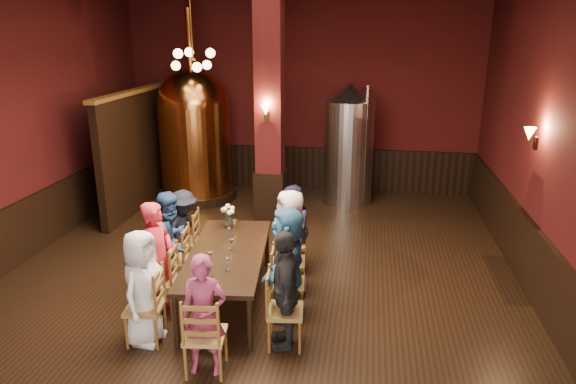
% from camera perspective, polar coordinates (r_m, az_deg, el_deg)
% --- Properties ---
extents(room, '(10.00, 10.02, 4.50)m').
position_cam_1_polar(room, '(7.06, -3.97, 6.16)').
color(room, black).
rests_on(room, ground).
extents(wainscot_right, '(0.08, 9.90, 1.00)m').
position_cam_1_polar(wainscot_right, '(7.82, 26.25, -8.07)').
color(wainscot_right, black).
rests_on(wainscot_right, ground).
extents(wainscot_back, '(7.90, 0.08, 1.00)m').
position_cam_1_polar(wainscot_back, '(12.22, 1.36, 2.71)').
color(wainscot_back, black).
rests_on(wainscot_back, ground).
extents(wainscot_left, '(0.08, 9.90, 1.00)m').
position_cam_1_polar(wainscot_left, '(9.27, -28.41, -4.46)').
color(wainscot_left, black).
rests_on(wainscot_left, ground).
extents(column, '(0.58, 0.58, 4.50)m').
position_cam_1_polar(column, '(9.82, -2.03, 9.44)').
color(column, '#430E10').
rests_on(column, ground).
extents(partition, '(0.22, 3.50, 2.40)m').
position_cam_1_polar(partition, '(11.29, -16.22, 4.41)').
color(partition, black).
rests_on(partition, ground).
extents(pendant_cluster, '(0.90, 0.90, 1.70)m').
position_cam_1_polar(pendant_cluster, '(10.23, -10.52, 14.28)').
color(pendant_cluster, '#A57226').
rests_on(pendant_cluster, room).
extents(sconce_wall, '(0.20, 0.20, 0.36)m').
position_cam_1_polar(sconce_wall, '(8.03, 25.89, 5.46)').
color(sconce_wall, black).
rests_on(sconce_wall, room).
extents(sconce_column, '(0.20, 0.20, 0.36)m').
position_cam_1_polar(sconce_column, '(9.54, -2.38, 8.89)').
color(sconce_column, black).
rests_on(sconce_column, column).
extents(dining_table, '(1.26, 2.49, 0.75)m').
position_cam_1_polar(dining_table, '(7.13, -6.77, -7.07)').
color(dining_table, black).
rests_on(dining_table, ground).
extents(chair_0, '(0.51, 0.51, 0.92)m').
position_cam_1_polar(chair_0, '(6.56, -15.65, -12.18)').
color(chair_0, brown).
rests_on(chair_0, ground).
extents(person_0, '(0.54, 0.76, 1.44)m').
position_cam_1_polar(person_0, '(6.44, -15.84, -10.18)').
color(person_0, white).
rests_on(person_0, ground).
extents(chair_1, '(0.51, 0.51, 0.92)m').
position_cam_1_polar(chair_1, '(7.12, -13.99, -9.55)').
color(chair_1, brown).
rests_on(chair_1, ground).
extents(person_1, '(0.42, 0.60, 1.56)m').
position_cam_1_polar(person_1, '(6.98, -14.19, -7.20)').
color(person_1, red).
rests_on(person_1, ground).
extents(chair_2, '(0.51, 0.51, 0.92)m').
position_cam_1_polar(chair_2, '(7.69, -12.62, -7.33)').
color(chair_2, brown).
rests_on(chair_2, ground).
extents(person_2, '(0.51, 0.79, 1.49)m').
position_cam_1_polar(person_2, '(7.58, -12.77, -5.38)').
color(person_2, navy).
rests_on(person_2, ground).
extents(chair_3, '(0.51, 0.51, 0.92)m').
position_cam_1_polar(chair_3, '(8.28, -11.44, -5.39)').
color(chair_3, brown).
rests_on(chair_3, ground).
extents(person_3, '(0.68, 0.94, 1.30)m').
position_cam_1_polar(person_3, '(8.21, -11.52, -4.17)').
color(person_3, black).
rests_on(person_3, ground).
extents(chair_4, '(0.51, 0.51, 0.92)m').
position_cam_1_polar(chair_4, '(6.26, -0.31, -13.01)').
color(chair_4, brown).
rests_on(chair_4, ground).
extents(person_4, '(0.51, 0.91, 1.48)m').
position_cam_1_polar(person_4, '(6.12, -0.31, -10.78)').
color(person_4, black).
rests_on(person_4, ground).
extents(chair_5, '(0.51, 0.51, 0.92)m').
position_cam_1_polar(chair_5, '(6.85, -0.00, -10.15)').
color(chair_5, brown).
rests_on(chair_5, ground).
extents(person_5, '(0.46, 1.41, 1.52)m').
position_cam_1_polar(person_5, '(6.71, -0.00, -7.89)').
color(person_5, '#2E638A').
rests_on(person_5, ground).
extents(chair_6, '(0.51, 0.51, 0.92)m').
position_cam_1_polar(chair_6, '(7.43, 0.24, -7.78)').
color(chair_6, brown).
rests_on(chair_6, ground).
extents(person_6, '(0.77, 0.89, 1.54)m').
position_cam_1_polar(person_6, '(7.31, 0.25, -5.59)').
color(person_6, beige).
rests_on(person_6, ground).
extents(chair_7, '(0.51, 0.51, 0.92)m').
position_cam_1_polar(chair_7, '(8.04, 0.45, -5.73)').
color(chair_7, brown).
rests_on(chair_7, ground).
extents(person_7, '(0.48, 0.74, 1.39)m').
position_cam_1_polar(person_7, '(7.95, 0.46, -4.17)').
color(person_7, '#1D1830').
rests_on(person_7, ground).
extents(chair_8, '(0.51, 0.51, 0.92)m').
position_cam_1_polar(chair_8, '(5.90, -9.18, -15.38)').
color(chair_8, brown).
rests_on(chair_8, ground).
extents(person_8, '(0.54, 0.38, 1.39)m').
position_cam_1_polar(person_8, '(5.78, -9.30, -13.41)').
color(person_8, '#903052').
rests_on(person_8, ground).
extents(copper_kettle, '(1.72, 1.72, 4.07)m').
position_cam_1_polar(copper_kettle, '(11.45, -10.33, 6.46)').
color(copper_kettle, black).
rests_on(copper_kettle, ground).
extents(steel_vessel, '(1.12, 1.12, 2.58)m').
position_cam_1_polar(steel_vessel, '(11.13, 6.75, 5.28)').
color(steel_vessel, '#B2B2B7').
rests_on(steel_vessel, ground).
extents(rose_vase, '(0.22, 0.22, 0.37)m').
position_cam_1_polar(rose_vase, '(7.85, -6.72, -2.30)').
color(rose_vase, white).
rests_on(rose_vase, dining_table).
extents(wine_glass_0, '(0.07, 0.07, 0.17)m').
position_cam_1_polar(wine_glass_0, '(7.09, -6.29, -5.88)').
color(wine_glass_0, white).
rests_on(wine_glass_0, dining_table).
extents(wine_glass_1, '(0.07, 0.07, 0.17)m').
position_cam_1_polar(wine_glass_1, '(6.29, -9.47, -9.21)').
color(wine_glass_1, white).
rests_on(wine_glass_1, dining_table).
extents(wine_glass_2, '(0.07, 0.07, 0.17)m').
position_cam_1_polar(wine_glass_2, '(6.41, -8.51, -8.64)').
color(wine_glass_2, white).
rests_on(wine_glass_2, dining_table).
extents(wine_glass_3, '(0.07, 0.07, 0.17)m').
position_cam_1_polar(wine_glass_3, '(6.39, -9.32, -8.78)').
color(wine_glass_3, white).
rests_on(wine_glass_3, dining_table).
extents(wine_glass_4, '(0.07, 0.07, 0.17)m').
position_cam_1_polar(wine_glass_4, '(7.79, -5.95, -3.66)').
color(wine_glass_4, white).
rests_on(wine_glass_4, dining_table).
extents(wine_glass_5, '(0.07, 0.07, 0.17)m').
position_cam_1_polar(wine_glass_5, '(6.55, -6.77, -7.98)').
color(wine_glass_5, white).
rests_on(wine_glass_5, dining_table).
extents(wine_glass_6, '(0.07, 0.07, 0.17)m').
position_cam_1_polar(wine_glass_6, '(7.47, -6.56, -4.63)').
color(wine_glass_6, white).
rests_on(wine_glass_6, dining_table).
extents(wine_glass_7, '(0.07, 0.07, 0.17)m').
position_cam_1_polar(wine_glass_7, '(6.73, -8.63, -7.30)').
color(wine_glass_7, white).
rests_on(wine_glass_7, dining_table).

